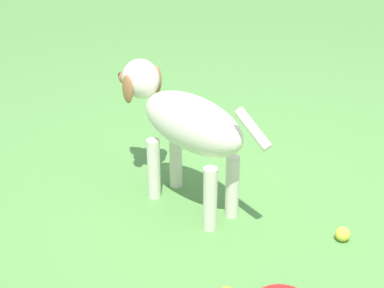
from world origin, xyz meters
The scene contains 4 objects.
ground centered at (0.00, 0.00, 0.00)m, with size 14.00×14.00×0.00m, color #548C42.
dog centered at (0.04, 0.27, 0.43)m, with size 0.74×0.68×0.65m.
tennis_ball_1 centered at (0.53, 0.00, 0.03)m, with size 0.07×0.07×0.07m, color yellow.
tennis_ball_2 centered at (-0.30, -0.41, 0.03)m, with size 0.07×0.07×0.07m, color #D4D23D.
Camera 1 is at (-2.52, 0.34, 1.65)m, focal length 58.76 mm.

